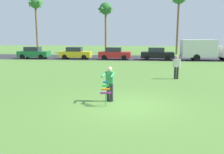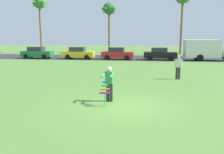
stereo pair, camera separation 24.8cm
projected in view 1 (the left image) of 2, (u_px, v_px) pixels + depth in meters
The scene contains 13 objects.
ground_plane at pixel (128, 106), 11.24m from camera, with size 120.00×120.00×0.00m, color #568438.
road_strip at pixel (135, 58), 34.17m from camera, with size 120.00×8.00×0.01m, color #2D2D33.
person_kite_flyer at pixel (110, 83), 11.82m from camera, with size 0.63×0.72×1.73m.
kite_held at pixel (106, 90), 11.18m from camera, with size 0.53×0.68×1.11m.
parked_car_green at pixel (34, 53), 33.15m from camera, with size 4.20×1.84×1.60m.
parked_car_yellow at pixel (75, 53), 32.53m from camera, with size 4.21×1.85×1.60m.
parked_car_red at pixel (115, 54), 31.97m from camera, with size 4.26×1.95×1.60m.
parked_car_black at pixel (157, 54), 31.38m from camera, with size 4.25×1.94×1.60m.
parked_truck_white_box at pixel (205, 49), 30.64m from camera, with size 6.73×2.19×2.62m.
palm_tree_left_near at pixel (36, 5), 41.59m from camera, with size 2.58×2.71×9.79m.
palm_tree_right_near at pixel (106, 11), 41.76m from camera, with size 2.58×2.71×8.74m.
palm_tree_centre_far at pixel (179, 1), 38.75m from camera, with size 2.58×2.71×10.19m.
person_walker_near at pixel (177, 67), 17.84m from camera, with size 0.57×0.25×1.73m.
Camera 1 is at (0.44, -10.85, 3.28)m, focal length 38.73 mm.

